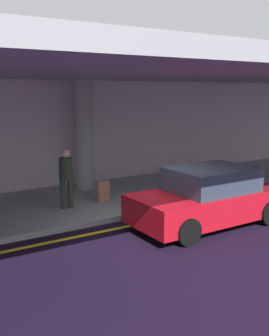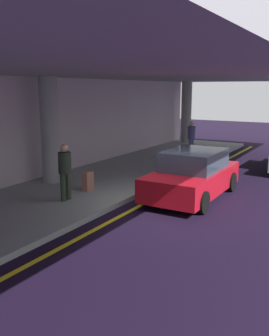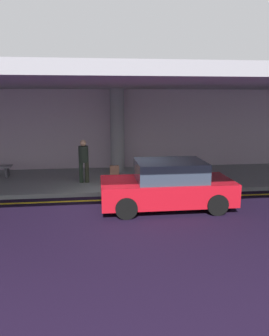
{
  "view_description": "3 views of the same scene",
  "coord_description": "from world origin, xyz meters",
  "px_view_note": "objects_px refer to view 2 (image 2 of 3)",
  "views": [
    {
      "loc": [
        -5.74,
        -7.88,
        3.4
      ],
      "look_at": [
        0.9,
        2.6,
        1.04
      ],
      "focal_mm": 43.02,
      "sensor_mm": 36.0,
      "label": 1
    },
    {
      "loc": [
        -9.7,
        -4.73,
        3.4
      ],
      "look_at": [
        1.03,
        1.58,
        0.77
      ],
      "focal_mm": 40.38,
      "sensor_mm": 36.0,
      "label": 2
    },
    {
      "loc": [
        -0.96,
        -10.17,
        3.4
      ],
      "look_at": [
        0.51,
        2.24,
        0.73
      ],
      "focal_mm": 35.06,
      "sensor_mm": 36.0,
      "label": 3
    }
  ],
  "objects_px": {
    "car_red": "(193,175)",
    "suitcase_upright_primary": "(88,181)",
    "support_column_center": "(50,131)",
    "person_waiting_for_ride": "(191,136)",
    "traveler_with_luggage": "(65,168)",
    "support_column_right_mid": "(186,112)"
  },
  "relations": [
    {
      "from": "car_red",
      "to": "suitcase_upright_primary",
      "type": "height_order",
      "value": "car_red"
    },
    {
      "from": "support_column_center",
      "to": "person_waiting_for_ride",
      "type": "relative_size",
      "value": 2.17
    },
    {
      "from": "traveler_with_luggage",
      "to": "car_red",
      "type": "bearing_deg",
      "value": 16.68
    },
    {
      "from": "person_waiting_for_ride",
      "to": "car_red",
      "type": "bearing_deg",
      "value": -110.85
    },
    {
      "from": "support_column_center",
      "to": "support_column_right_mid",
      "type": "relative_size",
      "value": 1.0
    },
    {
      "from": "support_column_center",
      "to": "traveler_with_luggage",
      "type": "height_order",
      "value": "support_column_center"
    },
    {
      "from": "support_column_center",
      "to": "person_waiting_for_ride",
      "type": "distance_m",
      "value": 7.94
    },
    {
      "from": "support_column_right_mid",
      "to": "car_red",
      "type": "xyz_separation_m",
      "value": [
        -10.77,
        -4.79,
        -1.26
      ]
    },
    {
      "from": "support_column_right_mid",
      "to": "car_red",
      "type": "distance_m",
      "value": 11.85
    },
    {
      "from": "support_column_right_mid",
      "to": "traveler_with_luggage",
      "type": "xyz_separation_m",
      "value": [
        -13.45,
        -1.88,
        -0.86
      ]
    },
    {
      "from": "person_waiting_for_ride",
      "to": "suitcase_upright_primary",
      "type": "relative_size",
      "value": 1.87
    },
    {
      "from": "traveler_with_luggage",
      "to": "suitcase_upright_primary",
      "type": "distance_m",
      "value": 1.36
    },
    {
      "from": "car_red",
      "to": "person_waiting_for_ride",
      "type": "height_order",
      "value": "person_waiting_for_ride"
    },
    {
      "from": "car_red",
      "to": "suitcase_upright_primary",
      "type": "distance_m",
      "value": 3.36
    },
    {
      "from": "car_red",
      "to": "suitcase_upright_primary",
      "type": "bearing_deg",
      "value": 112.36
    },
    {
      "from": "support_column_right_mid",
      "to": "person_waiting_for_ride",
      "type": "relative_size",
      "value": 2.17
    },
    {
      "from": "support_column_right_mid",
      "to": "suitcase_upright_primary",
      "type": "bearing_deg",
      "value": -171.71
    },
    {
      "from": "traveler_with_luggage",
      "to": "suitcase_upright_primary",
      "type": "bearing_deg",
      "value": 68.52
    },
    {
      "from": "support_column_right_mid",
      "to": "person_waiting_for_ride",
      "type": "height_order",
      "value": "support_column_right_mid"
    },
    {
      "from": "car_red",
      "to": "suitcase_upright_primary",
      "type": "relative_size",
      "value": 4.56
    },
    {
      "from": "car_red",
      "to": "traveler_with_luggage",
      "type": "distance_m",
      "value": 3.98
    },
    {
      "from": "support_column_center",
      "to": "car_red",
      "type": "bearing_deg",
      "value": -75.57
    }
  ]
}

